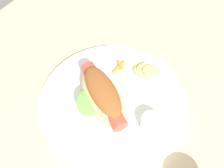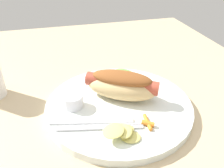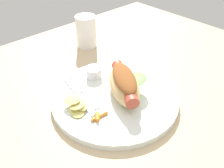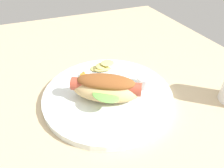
# 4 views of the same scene
# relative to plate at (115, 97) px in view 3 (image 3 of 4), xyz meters

# --- Properties ---
(ground_plane) EXTENTS (1.20, 0.90, 0.02)m
(ground_plane) POSITION_rel_plate_xyz_m (0.01, -0.02, -0.02)
(ground_plane) COLOR tan
(plate) EXTENTS (0.31, 0.31, 0.02)m
(plate) POSITION_rel_plate_xyz_m (0.00, 0.00, 0.00)
(plate) COLOR white
(plate) RESTS_ON ground_plane
(hot_dog) EXTENTS (0.14, 0.16, 0.06)m
(hot_dog) POSITION_rel_plate_xyz_m (-0.02, 0.01, 0.04)
(hot_dog) COLOR #DBB77A
(hot_dog) RESTS_ON plate
(sauce_ramekin) EXTENTS (0.04, 0.04, 0.03)m
(sauce_ramekin) POSITION_rel_plate_xyz_m (-0.01, -0.09, 0.02)
(sauce_ramekin) COLOR white
(sauce_ramekin) RESTS_ON plate
(fork) EXTENTS (0.04, 0.16, 0.00)m
(fork) POSITION_rel_plate_xyz_m (0.07, -0.06, 0.01)
(fork) COLOR silver
(fork) RESTS_ON plate
(knife) EXTENTS (0.05, 0.16, 0.00)m
(knife) POSITION_rel_plate_xyz_m (0.05, -0.07, 0.01)
(knife) COLOR silver
(knife) RESTS_ON plate
(chips_pile) EXTENTS (0.05, 0.07, 0.02)m
(chips_pile) POSITION_rel_plate_xyz_m (0.10, -0.02, 0.02)
(chips_pile) COLOR #D8CD6C
(chips_pile) RESTS_ON plate
(carrot_garnish) EXTENTS (0.04, 0.02, 0.01)m
(carrot_garnish) POSITION_rel_plate_xyz_m (0.08, 0.03, 0.01)
(carrot_garnish) COLOR orange
(carrot_garnish) RESTS_ON plate
(drinking_cup) EXTENTS (0.07, 0.07, 0.10)m
(drinking_cup) POSITION_rel_plate_xyz_m (-0.12, -0.27, 0.04)
(drinking_cup) COLOR white
(drinking_cup) RESTS_ON ground_plane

